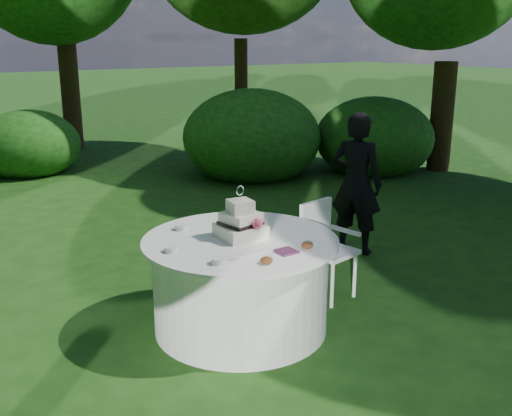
# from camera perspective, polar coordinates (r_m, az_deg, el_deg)

# --- Properties ---
(ground) EXTENTS (80.00, 80.00, 0.00)m
(ground) POSITION_cam_1_polar(r_m,az_deg,el_deg) (5.04, -1.44, -11.27)
(ground) COLOR #163A0F
(ground) RESTS_ON ground
(napkins) EXTENTS (0.14, 0.14, 0.02)m
(napkins) POSITION_cam_1_polar(r_m,az_deg,el_deg) (4.44, 2.91, -4.16)
(napkins) COLOR #4D2141
(napkins) RESTS_ON table
(feather_plume) EXTENTS (0.48, 0.07, 0.01)m
(feather_plume) POSITION_cam_1_polar(r_m,az_deg,el_deg) (4.39, -0.77, -4.43)
(feather_plume) COLOR silver
(feather_plume) RESTS_ON table
(guest) EXTENTS (0.59, 0.68, 1.56)m
(guest) POSITION_cam_1_polar(r_m,az_deg,el_deg) (6.58, 9.54, 2.32)
(guest) COLOR black
(guest) RESTS_ON ground
(table) EXTENTS (1.56, 1.56, 0.77)m
(table) POSITION_cam_1_polar(r_m,az_deg,el_deg) (4.87, -1.48, -7.20)
(table) COLOR white
(table) RESTS_ON ground
(cake) EXTENTS (0.34, 0.35, 0.43)m
(cake) POSITION_cam_1_polar(r_m,az_deg,el_deg) (4.74, -1.45, -1.50)
(cake) COLOR white
(cake) RESTS_ON table
(chair) EXTENTS (0.48, 0.47, 0.88)m
(chair) POSITION_cam_1_polar(r_m,az_deg,el_deg) (5.48, 6.50, -3.21)
(chair) COLOR white
(chair) RESTS_ON ground
(votives) EXTENTS (0.40, 0.94, 0.04)m
(votives) POSITION_cam_1_polar(r_m,az_deg,el_deg) (4.57, -6.38, -3.52)
(votives) COLOR white
(votives) RESTS_ON table
(petal_cups) EXTENTS (0.55, 1.09, 0.05)m
(petal_cups) POSITION_cam_1_polar(r_m,az_deg,el_deg) (4.66, 1.47, -2.96)
(petal_cups) COLOR #562D16
(petal_cups) RESTS_ON table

